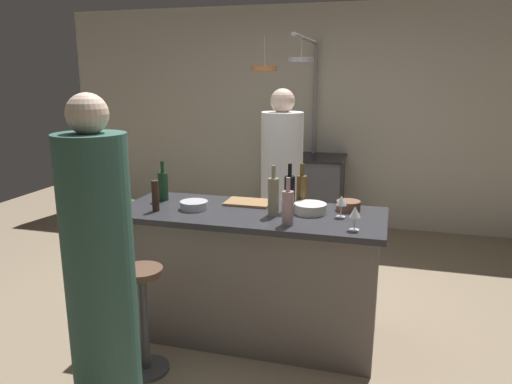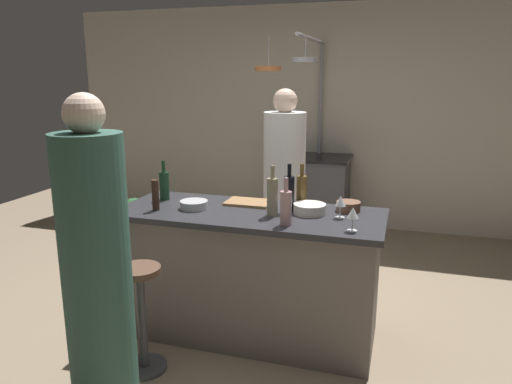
% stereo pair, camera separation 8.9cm
% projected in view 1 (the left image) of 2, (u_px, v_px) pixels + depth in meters
% --- Properties ---
extents(ground_plane, '(9.00, 9.00, 0.00)m').
position_uv_depth(ground_plane, '(250.00, 332.00, 3.47)').
color(ground_plane, gray).
extents(back_wall, '(6.40, 0.16, 2.60)m').
position_uv_depth(back_wall, '(316.00, 117.00, 5.83)').
color(back_wall, beige).
rests_on(back_wall, ground_plane).
extents(kitchen_island, '(1.80, 0.72, 0.90)m').
position_uv_depth(kitchen_island, '(250.00, 273.00, 3.36)').
color(kitchen_island, slate).
rests_on(kitchen_island, ground_plane).
extents(stove_range, '(0.80, 0.64, 0.89)m').
position_uv_depth(stove_range, '(309.00, 194.00, 5.66)').
color(stove_range, '#47474C').
rests_on(stove_range, ground_plane).
extents(chef, '(0.36, 0.36, 1.69)m').
position_uv_depth(chef, '(282.00, 195.00, 4.19)').
color(chef, white).
rests_on(chef, ground_plane).
extents(bar_stool_left, '(0.28, 0.28, 0.68)m').
position_uv_depth(bar_stool_left, '(144.00, 315.00, 2.93)').
color(bar_stool_left, '#4C4C51').
rests_on(bar_stool_left, ground_plane).
extents(guest_left, '(0.36, 0.36, 1.72)m').
position_uv_depth(guest_left, '(100.00, 271.00, 2.52)').
color(guest_left, '#33594C').
rests_on(guest_left, ground_plane).
extents(overhead_pot_rack, '(0.59, 1.36, 2.17)m').
position_uv_depth(overhead_pot_rack, '(299.00, 92.00, 5.00)').
color(overhead_pot_rack, gray).
rests_on(overhead_pot_rack, ground_plane).
extents(potted_plant, '(0.36, 0.36, 0.52)m').
position_uv_depth(potted_plant, '(130.00, 219.00, 5.15)').
color(potted_plant, brown).
rests_on(potted_plant, ground_plane).
extents(cutting_board, '(0.32, 0.22, 0.02)m').
position_uv_depth(cutting_board, '(249.00, 202.00, 3.45)').
color(cutting_board, '#997047').
rests_on(cutting_board, kitchen_island).
extents(pepper_mill, '(0.05, 0.05, 0.21)m').
position_uv_depth(pepper_mill, '(155.00, 196.00, 3.25)').
color(pepper_mill, '#382319').
rests_on(pepper_mill, kitchen_island).
extents(wine_bottle_rose, '(0.07, 0.07, 0.30)m').
position_uv_depth(wine_bottle_rose, '(288.00, 207.00, 2.94)').
color(wine_bottle_rose, '#B78C8E').
rests_on(wine_bottle_rose, kitchen_island).
extents(wine_bottle_amber, '(0.07, 0.07, 0.31)m').
position_uv_depth(wine_bottle_amber, '(302.00, 191.00, 3.33)').
color(wine_bottle_amber, brown).
rests_on(wine_bottle_amber, kitchen_island).
extents(wine_bottle_white, '(0.07, 0.07, 0.33)m').
position_uv_depth(wine_bottle_white, '(273.00, 196.00, 3.14)').
color(wine_bottle_white, gray).
rests_on(wine_bottle_white, kitchen_island).
extents(wine_bottle_dark, '(0.07, 0.07, 0.32)m').
position_uv_depth(wine_bottle_dark, '(289.00, 193.00, 3.24)').
color(wine_bottle_dark, black).
rests_on(wine_bottle_dark, kitchen_island).
extents(wine_bottle_green, '(0.07, 0.07, 0.29)m').
position_uv_depth(wine_bottle_green, '(163.00, 185.00, 3.53)').
color(wine_bottle_green, '#193D23').
rests_on(wine_bottle_green, kitchen_island).
extents(wine_glass_near_right_guest, '(0.07, 0.07, 0.15)m').
position_uv_depth(wine_glass_near_right_guest, '(355.00, 213.00, 2.83)').
color(wine_glass_near_right_guest, silver).
rests_on(wine_glass_near_right_guest, kitchen_island).
extents(wine_glass_near_left_guest, '(0.07, 0.07, 0.15)m').
position_uv_depth(wine_glass_near_left_guest, '(341.00, 202.00, 3.10)').
color(wine_glass_near_left_guest, silver).
rests_on(wine_glass_near_left_guest, kitchen_island).
extents(mixing_bowl_ceramic, '(0.22, 0.22, 0.07)m').
position_uv_depth(mixing_bowl_ceramic, '(310.00, 208.00, 3.21)').
color(mixing_bowl_ceramic, silver).
rests_on(mixing_bowl_ceramic, kitchen_island).
extents(mixing_bowl_wooden, '(0.16, 0.16, 0.07)m').
position_uv_depth(mixing_bowl_wooden, '(348.00, 206.00, 3.28)').
color(mixing_bowl_wooden, brown).
rests_on(mixing_bowl_wooden, kitchen_island).
extents(mixing_bowl_steel, '(0.19, 0.19, 0.06)m').
position_uv_depth(mixing_bowl_steel, '(194.00, 205.00, 3.31)').
color(mixing_bowl_steel, '#B7B7BC').
rests_on(mixing_bowl_steel, kitchen_island).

